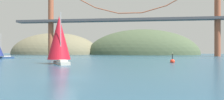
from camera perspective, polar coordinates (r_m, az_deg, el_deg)
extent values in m
plane|color=navy|center=(27.10, -11.06, -6.37)|extent=(360.00, 360.00, 0.00)
ellipsoid|color=#6B664C|center=(172.71, -13.23, -1.00)|extent=(62.08, 44.00, 29.58)
ellipsoid|color=#425138|center=(160.45, 7.09, -1.07)|extent=(73.88, 44.00, 33.17)
cylinder|color=brown|center=(131.64, -14.18, 7.54)|extent=(2.80, 2.80, 40.56)
cylinder|color=brown|center=(125.83, 23.57, 7.89)|extent=(2.80, 2.80, 40.56)
cube|color=#47474C|center=(121.64, 4.24, 7.09)|extent=(118.72, 6.00, 1.20)
cylinder|color=brown|center=(127.17, -6.65, 11.25)|extent=(12.05, 0.50, 6.82)
cylinder|color=brown|center=(123.80, -1.29, 9.30)|extent=(11.95, 0.50, 3.67)
cylinder|color=brown|center=(122.11, 4.24, 8.68)|extent=(11.82, 0.50, 0.50)
cylinder|color=brown|center=(122.06, 9.86, 9.44)|extent=(11.95, 0.50, 3.67)
cube|color=#B7B2A8|center=(51.80, -11.80, -2.96)|extent=(5.80, 7.61, 0.66)
cube|color=beige|center=(50.41, -11.47, -2.47)|extent=(2.58, 2.89, 0.36)
cylinder|color=#B2B2B7|center=(52.57, -11.98, 3.11)|extent=(0.14, 0.14, 10.40)
cone|color=#B21423|center=(54.23, -12.34, 2.83)|extent=(6.94, 6.94, 9.46)
cube|color=navy|center=(94.85, -24.25, -1.64)|extent=(7.05, 5.91, 0.59)
cube|color=beige|center=(94.93, -23.45, -1.35)|extent=(2.75, 2.56, 0.36)
cylinder|color=#B2B2B7|center=(94.78, -24.69, 1.07)|extent=(0.14, 0.14, 8.37)
sphere|color=red|center=(59.09, 14.02, -2.62)|extent=(1.10, 1.10, 1.10)
cylinder|color=black|center=(59.05, 14.02, -1.61)|extent=(0.20, 0.20, 1.60)
sphere|color=#F2EA99|center=(59.03, 14.02, -0.71)|extent=(0.24, 0.24, 0.24)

